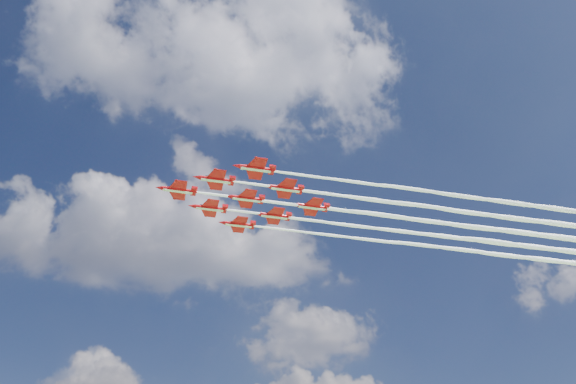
# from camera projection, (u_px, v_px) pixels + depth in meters

# --- Properties ---
(jet_lead) EXTENTS (126.29, 21.17, 2.66)m
(jet_lead) POSITION_uv_depth(u_px,v_px,m) (397.00, 217.00, 155.47)
(jet_lead) COLOR red
(jet_row2_port) EXTENTS (126.29, 21.17, 2.66)m
(jet_row2_port) POSITION_uv_depth(u_px,v_px,m) (437.00, 208.00, 151.55)
(jet_row2_port) COLOR red
(jet_row2_starb) EXTENTS (126.29, 21.17, 2.66)m
(jet_row2_starb) POSITION_uv_depth(u_px,v_px,m) (416.00, 233.00, 162.73)
(jet_row2_starb) COLOR red
(jet_row3_port) EXTENTS (126.29, 21.17, 2.66)m
(jet_row3_port) POSITION_uv_depth(u_px,v_px,m) (480.00, 199.00, 147.63)
(jet_row3_port) COLOR red
(jet_row3_centre) EXTENTS (126.29, 21.17, 2.66)m
(jet_row3_centre) POSITION_uv_depth(u_px,v_px,m) (456.00, 225.00, 158.81)
(jet_row3_centre) COLOR red
(jet_row3_starb) EXTENTS (126.29, 21.17, 2.66)m
(jet_row3_starb) POSITION_uv_depth(u_px,v_px,m) (435.00, 247.00, 169.99)
(jet_row3_starb) COLOR red
(jet_row4_port) EXTENTS (126.29, 21.17, 2.66)m
(jet_row4_port) POSITION_uv_depth(u_px,v_px,m) (497.00, 216.00, 154.90)
(jet_row4_port) COLOR red
(jet_row4_starb) EXTENTS (126.29, 21.17, 2.66)m
(jet_row4_starb) POSITION_uv_depth(u_px,v_px,m) (473.00, 239.00, 166.08)
(jet_row4_starb) COLOR red
(jet_tail) EXTENTS (126.29, 21.17, 2.66)m
(jet_tail) POSITION_uv_depth(u_px,v_px,m) (512.00, 232.00, 162.16)
(jet_tail) COLOR red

